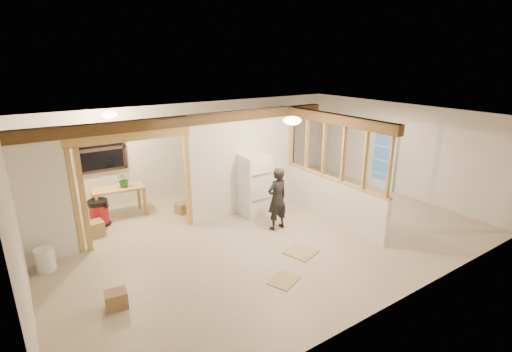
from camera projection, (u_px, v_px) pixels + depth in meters
floor at (264, 230)px, 8.25m from camera, size 9.00×6.50×0.01m
ceiling at (265, 117)px, 7.49m from camera, size 9.00×6.50×0.01m
wall_back at (199, 147)px, 10.45m from camera, size 9.00×0.01×2.50m
wall_front at (395, 234)px, 5.29m from camera, size 9.00×0.01×2.50m
wall_left at (16, 227)px, 5.50m from camera, size 0.01×6.50×2.50m
wall_right at (398, 149)px, 10.25m from camera, size 0.01×6.50×2.50m
partition_left_stub at (43, 197)px, 6.69m from camera, size 0.90×0.12×2.50m
partition_center at (243, 162)px, 8.93m from camera, size 2.80×0.12×2.50m
doorway_frame at (135, 188)px, 7.60m from camera, size 2.46×0.14×2.20m
header_beam_back at (195, 120)px, 7.95m from camera, size 7.00×0.18×0.22m
header_beam_right at (336, 119)px, 8.06m from camera, size 0.18×3.30×0.22m
pony_wall at (330, 200)px, 8.63m from camera, size 0.12×3.20×1.00m
stud_partition at (334, 151)px, 8.27m from camera, size 0.14×3.20×1.32m
window_back at (101, 149)px, 8.92m from camera, size 1.12×0.10×1.10m
french_door at (383, 155)px, 10.60m from camera, size 0.12×0.86×2.00m
ceiling_dome_main at (292, 120)px, 7.26m from camera, size 0.36×0.36×0.16m
ceiling_dome_util at (109, 115)px, 8.00m from camera, size 0.32×0.32×0.14m
hanging_bulb at (144, 131)px, 7.80m from camera, size 0.07×0.07×0.07m
refrigerator at (254, 185)px, 8.85m from camera, size 0.62×0.60×1.49m
woman at (277, 199)px, 8.11m from camera, size 0.54×0.37×1.42m
work_table at (120, 202)px, 8.86m from camera, size 1.22×0.69×0.73m
potted_plant at (124, 179)px, 8.73m from camera, size 0.36×0.32×0.38m
shop_vac at (99, 212)px, 8.39m from camera, size 0.54×0.54×0.62m
bookshelf at (278, 145)px, 11.72m from camera, size 1.02×0.34×2.03m
bucket at (45, 260)px, 6.62m from camera, size 0.38×0.38×0.42m
box_util_a at (182, 208)px, 9.12m from camera, size 0.37×0.34×0.26m
box_util_b at (95, 228)px, 7.95m from camera, size 0.37×0.37×0.32m
box_front at (116, 299)px, 5.65m from camera, size 0.36×0.31×0.26m
floor_panel_near at (301, 252)px, 7.28m from camera, size 0.68×0.68×0.02m
floor_panel_far at (284, 280)px, 6.36m from camera, size 0.63×0.57×0.02m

